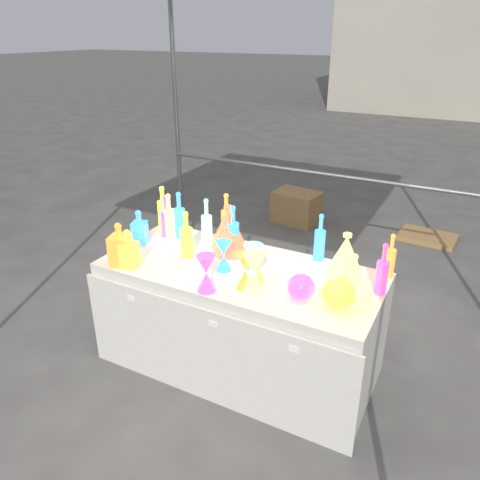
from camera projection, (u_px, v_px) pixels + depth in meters
The scene contains 32 objects.
ground at pixel (240, 362), 3.30m from camera, with size 80.00×80.00×0.00m, color slate.
display_table at pixel (239, 318), 3.14m from camera, with size 1.84×0.83×0.75m.
cardboard_box_closed at pixel (296, 207), 5.62m from camera, with size 0.52×0.38×0.38m, color #AA7E4C.
cardboard_box_flat at pixel (427, 237), 5.22m from camera, with size 0.60×0.43×0.05m, color #AA7E4C.
bottle_0 at pixel (163, 206), 3.57m from camera, with size 0.08×0.08×0.32m, color #DE4B14, non-canonical shape.
bottle_1 at pixel (179, 215), 3.38m from camera, with size 0.08×0.08×0.35m, color #1B9648, non-canonical shape.
bottle_2 at pixel (226, 217), 3.33m from camera, with size 0.08×0.08×0.35m, color #ECA318, non-canonical shape.
bottle_3 at pixel (166, 216), 3.40m from camera, with size 0.08×0.08×0.31m, color #1E56B0, non-canonical shape.
bottle_4 at pixel (169, 215), 3.39m from camera, with size 0.08×0.08×0.33m, color teal, non-canonical shape.
bottle_5 at pixel (207, 222), 3.25m from camera, with size 0.08×0.08×0.35m, color #C4276C, non-canonical shape.
bottle_6 at pixel (186, 234), 3.09m from camera, with size 0.08×0.08×0.32m, color #DE4B14, non-canonical shape.
bottle_7 at pixel (233, 230), 3.13m from camera, with size 0.08×0.08×0.34m, color #1B9648, non-canonical shape.
decanter_0 at pixel (128, 249), 2.96m from camera, with size 0.10×0.10×0.26m, color #DE4B14, non-canonical shape.
decanter_1 at pixel (120, 244), 2.98m from camera, with size 0.12×0.12×0.29m, color #ECA318, non-canonical shape.
decanter_2 at pixel (139, 227), 3.30m from camera, with size 0.10×0.10×0.25m, color #1B9648, non-canonical shape.
hourglass_0 at pixel (245, 271), 2.73m from camera, with size 0.11×0.11×0.22m, color #ECA318, non-canonical shape.
hourglass_1 at pixel (206, 273), 2.70m from camera, with size 0.11×0.11×0.23m, color #1E56B0, non-canonical shape.
hourglass_2 at pixel (253, 273), 2.68m from camera, with size 0.12×0.12×0.25m, color teal, non-canonical shape.
hourglass_3 at pixel (253, 263), 2.80m from camera, with size 0.12×0.12×0.24m, color #C4276C, non-canonical shape.
hourglass_4 at pixel (257, 267), 2.81m from camera, with size 0.09×0.09×0.19m, color #DE4B14, non-canonical shape.
hourglass_5 at pixel (224, 256), 2.94m from camera, with size 0.10×0.10×0.20m, color #1B9648, non-canonical shape.
globe_0 at pixel (339, 295), 2.55m from camera, with size 0.19×0.19×0.15m, color #DE4B14, non-canonical shape.
globe_1 at pixel (359, 296), 2.56m from camera, with size 0.16×0.16×0.13m, color teal, non-canonical shape.
globe_2 at pixel (342, 291), 2.61m from camera, with size 0.16×0.16×0.13m, color #ECA318, non-canonical shape.
globe_3 at pixel (301, 288), 2.64m from camera, with size 0.16×0.16×0.13m, color #1E56B0, non-canonical shape.
lampshade_0 at pixel (228, 225), 3.26m from camera, with size 0.25×0.25×0.30m, color gold, non-canonical shape.
lampshade_1 at pixel (231, 233), 3.16m from camera, with size 0.25×0.25×0.29m, color gold, non-canonical shape.
lampshade_3 at pixel (346, 255), 2.86m from camera, with size 0.24×0.24×0.28m, color teal, non-canonical shape.
bottle_8 at pixel (320, 237), 3.05m from camera, with size 0.07×0.07×0.32m, color #1B9648, non-canonical shape.
bottle_9 at pixel (390, 256), 2.84m from camera, with size 0.06×0.06×0.29m, color #ECA318, non-canonical shape.
bottle_10 at pixel (383, 269), 2.65m from camera, with size 0.07×0.07×0.32m, color #1E56B0, non-canonical shape.
bottle_11 at pixel (353, 280), 2.55m from camera, with size 0.07×0.07×0.31m, color teal, non-canonical shape.
Camera 1 is at (1.24, -2.34, 2.15)m, focal length 35.00 mm.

